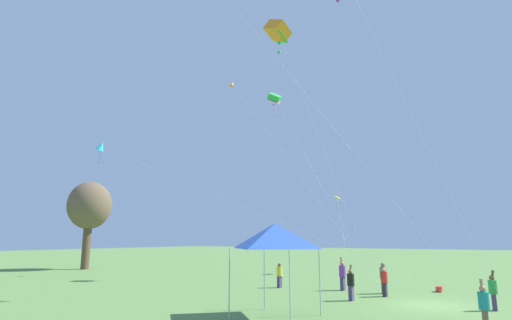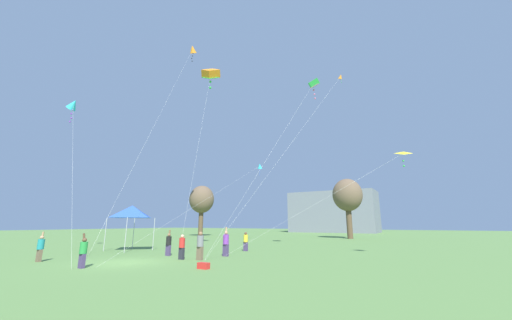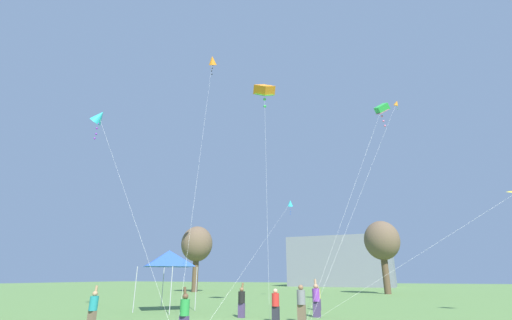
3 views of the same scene
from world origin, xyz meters
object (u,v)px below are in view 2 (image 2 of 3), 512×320
object	(u,v)px
cooler_box	(203,266)
person_teal_shirt	(40,247)
person_yellow_shirt	(246,241)
kite_orange_box_4	(211,74)
festival_tent	(132,212)
kite_yellow_delta_2	(402,154)
kite_green_box_6	(314,84)
kite_orange_diamond_0	(340,78)
person_grey_shirt	(200,245)
person_green_shirt	(83,251)
kite_cyan_diamond_3	(260,166)
person_red_shirt	(182,246)
person_purple_shirt	(226,242)
kite_orange_diamond_5	(193,50)
person_black_shirt	(169,243)
kite_cyan_diamond_1	(73,105)

from	to	relation	value
cooler_box	person_teal_shirt	xyz separation A→B (m)	(-10.71, -3.04, 0.72)
person_yellow_shirt	kite_orange_box_4	size ratio (longest dim) A/B	0.09
kite_orange_box_4	festival_tent	bearing A→B (deg)	-152.90
kite_yellow_delta_2	kite_green_box_6	distance (m)	11.57
person_teal_shirt	kite_orange_diamond_0	bearing A→B (deg)	-10.46
festival_tent	kite_orange_diamond_0	xyz separation A→B (m)	(16.01, 13.82, 15.32)
cooler_box	person_grey_shirt	size ratio (longest dim) A/B	0.35
person_green_shirt	kite_orange_box_4	distance (m)	19.22
kite_yellow_delta_2	kite_cyan_diamond_3	world-z (taller)	kite_cyan_diamond_3
person_red_shirt	person_purple_shirt	bearing A→B (deg)	62.83
festival_tent	person_teal_shirt	world-z (taller)	festival_tent
kite_yellow_delta_2	kite_green_box_6	size ratio (longest dim) A/B	0.74
kite_orange_diamond_5	person_yellow_shirt	bearing A→B (deg)	-22.07
person_yellow_shirt	kite_orange_box_4	distance (m)	16.31
festival_tent	kite_yellow_delta_2	bearing A→B (deg)	13.70
person_black_shirt	person_teal_shirt	bearing A→B (deg)	-149.47
person_yellow_shirt	person_purple_shirt	bearing A→B (deg)	94.44
festival_tent	person_green_shirt	size ratio (longest dim) A/B	2.16
festival_tent	person_purple_shirt	size ratio (longest dim) A/B	1.90
person_grey_shirt	kite_orange_diamond_0	world-z (taller)	kite_orange_diamond_0
person_purple_shirt	person_teal_shirt	xyz separation A→B (m)	(-8.22, -8.34, -0.12)
cooler_box	kite_cyan_diamond_1	bearing A→B (deg)	179.81
person_yellow_shirt	kite_orange_box_4	bearing A→B (deg)	21.73
person_teal_shirt	kite_cyan_diamond_3	bearing A→B (deg)	19.22
person_purple_shirt	kite_yellow_delta_2	bearing A→B (deg)	-112.73
kite_orange_diamond_5	kite_green_box_6	distance (m)	21.19
kite_orange_box_4	kite_orange_diamond_5	distance (m)	15.23
person_teal_shirt	kite_cyan_diamond_1	xyz separation A→B (m)	(-5.29, 3.09, 11.90)
person_purple_shirt	person_black_shirt	bearing A→B (deg)	72.06
person_green_shirt	person_grey_shirt	xyz separation A→B (m)	(3.09, 5.81, 0.09)
person_red_shirt	kite_green_box_6	xyz separation A→B (m)	(6.10, 10.53, 14.88)
kite_orange_box_4	kite_green_box_6	distance (m)	10.21
person_purple_shirt	kite_green_box_6	size ratio (longest dim) A/B	0.13
person_black_shirt	kite_orange_diamond_0	distance (m)	25.25
kite_cyan_diamond_3	kite_orange_diamond_5	world-z (taller)	kite_orange_diamond_5
kite_orange_diamond_0	kite_green_box_6	xyz separation A→B (m)	(-1.30, -5.56, -2.94)
person_red_shirt	kite_orange_box_4	world-z (taller)	kite_orange_box_4
person_grey_shirt	kite_green_box_6	world-z (taller)	kite_green_box_6
person_teal_shirt	kite_orange_box_4	bearing A→B (deg)	1.62
kite_orange_diamond_0	kite_orange_box_4	size ratio (longest dim) A/B	1.09
cooler_box	kite_orange_diamond_0	size ratio (longest dim) A/B	0.03
person_purple_shirt	kite_orange_diamond_5	bearing A→B (deg)	11.70
kite_orange_diamond_0	kite_orange_diamond_5	bearing A→B (deg)	-168.59
festival_tent	person_green_shirt	distance (m)	10.57
person_yellow_shirt	kite_cyan_diamond_3	world-z (taller)	kite_cyan_diamond_3
person_grey_shirt	kite_yellow_delta_2	size ratio (longest dim) A/B	0.15
person_black_shirt	person_yellow_shirt	size ratio (longest dim) A/B	1.17
festival_tent	cooler_box	size ratio (longest dim) A/B	6.16
person_green_shirt	kite_yellow_delta_2	world-z (taller)	kite_yellow_delta_2
kite_cyan_diamond_1	kite_yellow_delta_2	size ratio (longest dim) A/B	1.10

